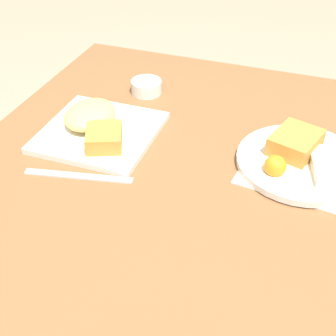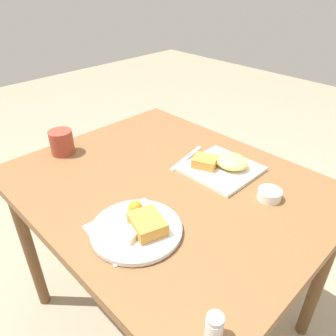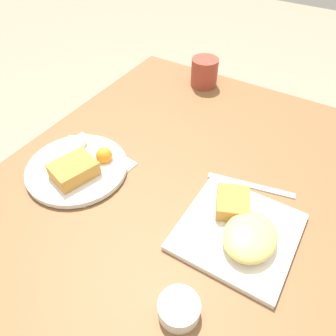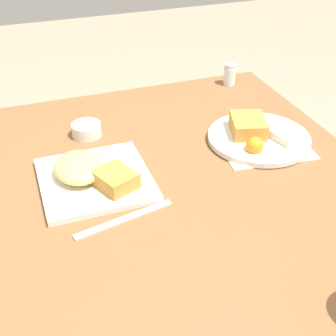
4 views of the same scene
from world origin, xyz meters
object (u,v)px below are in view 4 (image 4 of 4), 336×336
object	(u,v)px
salt_shaker	(230,76)
plate_oval_far	(258,135)
plate_square_near	(92,175)
sauce_ramekin	(86,129)
butter_knife	(124,219)

from	to	relation	value
salt_shaker	plate_oval_far	bearing A→B (deg)	-14.33
plate_square_near	sauce_ramekin	distance (m)	0.22
sauce_ramekin	salt_shaker	distance (m)	0.53
plate_oval_far	salt_shaker	world-z (taller)	salt_shaker
plate_oval_far	butter_knife	distance (m)	0.45
plate_square_near	plate_oval_far	bearing A→B (deg)	94.63
plate_square_near	salt_shaker	world-z (taller)	salt_shaker
plate_oval_far	sauce_ramekin	size ratio (longest dim) A/B	3.39
plate_square_near	sauce_ramekin	bearing A→B (deg)	171.60
sauce_ramekin	butter_knife	bearing A→B (deg)	0.29
plate_square_near	butter_knife	bearing A→B (deg)	12.62
plate_square_near	butter_knife	xyz separation A→B (m)	(0.15, 0.03, -0.02)
plate_oval_far	sauce_ramekin	world-z (taller)	plate_oval_far
plate_oval_far	salt_shaker	distance (m)	0.36
plate_oval_far	sauce_ramekin	bearing A→B (deg)	-113.82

